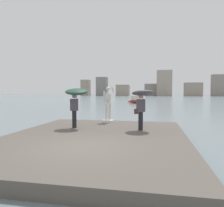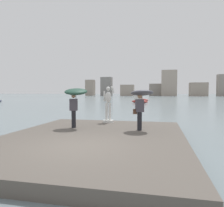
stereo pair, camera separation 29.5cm
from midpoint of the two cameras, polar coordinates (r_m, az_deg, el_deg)
name	(u,v)px [view 2 (the right image)]	position (r m, az deg, el deg)	size (l,w,h in m)	color
ground_plane	(146,102)	(46.97, 9.15, 0.32)	(400.00, 400.00, 0.00)	slate
pier	(93,140)	(9.25, -4.09, -9.62)	(7.53, 9.62, 0.40)	#564F47
statue_white_figure	(108,107)	(12.96, -0.35, -0.84)	(0.63, 0.88, 2.18)	white
onlooker_left	(75,96)	(11.14, -8.87, 2.09)	(1.37, 1.40, 2.09)	black
onlooker_right	(141,98)	(10.39, 8.53, 1.41)	(1.38, 1.39, 1.98)	black
boat_far	(142,100)	(52.45, 8.10, 0.94)	(3.88, 4.25, 0.61)	#9E2D28
boat_leftward	(139,101)	(42.73, 7.40, 0.78)	(3.68, 2.52, 1.50)	#9E2D28
distant_skyline	(158,87)	(122.75, 12.16, 4.30)	(80.97, 11.84, 13.99)	gray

